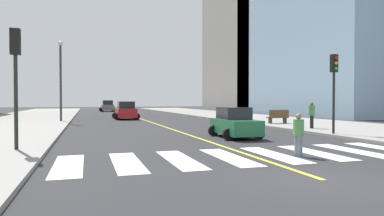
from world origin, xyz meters
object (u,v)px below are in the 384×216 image
car_red_third (126,111)px  park_bench (278,117)px  traffic_light_near_corner (334,78)px  pedestrian_crossing (298,133)px  car_green_second (235,123)px  street_lamp (61,74)px  pedestrian_waiting_east (312,114)px  traffic_light_far_corner (16,64)px  car_gray_nearest (107,106)px

car_red_third → park_bench: bearing=-49.1°
traffic_light_near_corner → pedestrian_crossing: 8.54m
car_green_second → traffic_light_near_corner: traffic_light_near_corner is taller
car_green_second → car_red_third: (-3.73, 20.29, 0.13)m
park_bench → street_lamp: bearing=64.1°
car_red_third → traffic_light_near_corner: (9.36, -21.35, 2.41)m
pedestrian_waiting_east → street_lamp: bearing=-82.6°
traffic_light_near_corner → pedestrian_crossing: (-6.07, -5.48, -2.46)m
car_green_second → park_bench: (7.35, 7.66, -0.09)m
car_green_second → traffic_light_near_corner: bearing=170.8°
car_red_third → street_lamp: street_lamp is taller
pedestrian_crossing → pedestrian_waiting_east: size_ratio=0.88×
car_green_second → traffic_light_near_corner: size_ratio=0.84×
traffic_light_near_corner → pedestrian_crossing: traffic_light_near_corner is taller
car_red_third → traffic_light_near_corner: traffic_light_near_corner is taller
traffic_light_near_corner → traffic_light_far_corner: bearing=5.8°
pedestrian_crossing → park_bench: bearing=-38.6°
traffic_light_near_corner → car_red_third: bearing=-66.3°
park_bench → street_lamp: size_ratio=0.25×
pedestrian_waiting_east → traffic_light_far_corner: bearing=-26.2°
car_gray_nearest → street_lamp: size_ratio=0.64×
car_gray_nearest → car_red_third: 27.86m
car_green_second → park_bench: 10.61m
car_green_second → pedestrian_waiting_east: pedestrian_waiting_east is taller
pedestrian_crossing → street_lamp: bearing=12.8°
car_green_second → traffic_light_near_corner: (5.64, -1.06, 2.54)m
car_green_second → pedestrian_crossing: bearing=87.6°
car_green_second → car_gray_nearest: bearing=-83.7°
traffic_light_far_corner → pedestrian_crossing: 10.94m
car_gray_nearest → car_green_second: car_gray_nearest is taller
car_green_second → street_lamp: size_ratio=0.51×
car_gray_nearest → car_green_second: bearing=-86.3°
street_lamp → traffic_light_far_corner: bearing=-90.9°
car_green_second → street_lamp: street_lamp is taller
car_red_third → traffic_light_near_corner: 23.43m
car_green_second → pedestrian_crossing: car_green_second is taller
car_gray_nearest → car_green_second: 48.31m
pedestrian_waiting_east → park_bench: bearing=-138.9°
car_gray_nearest → park_bench: 42.07m
park_bench → traffic_light_far_corner: bearing=121.3°
traffic_light_near_corner → park_bench: traffic_light_near_corner is taller
traffic_light_near_corner → street_lamp: 23.57m
car_gray_nearest → pedestrian_crossing: bearing=-87.3°
pedestrian_crossing → pedestrian_waiting_east: 11.60m
pedestrian_crossing → street_lamp: size_ratio=0.21×
traffic_light_near_corner → street_lamp: (-15.68, 17.56, 1.19)m
park_bench → street_lamp: 19.88m
car_green_second → street_lamp: bearing=-57.2°
street_lamp → traffic_light_near_corner: bearing=-48.2°
pedestrian_waiting_east → street_lamp: (-16.86, 13.99, 3.39)m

